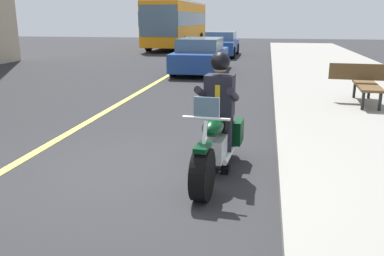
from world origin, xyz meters
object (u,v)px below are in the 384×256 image
object	(u,v)px
motorcycle_main	(216,145)
car_silver	(201,56)
rider_main	(219,102)
bench_sidewalk	(367,80)
bus_near	(177,22)
car_dark	(221,44)

from	to	relation	value
motorcycle_main	car_silver	world-z (taller)	car_silver
rider_main	bench_sidewalk	distance (m)	5.72
bus_near	car_dark	bearing A→B (deg)	33.39
bus_near	bench_sidewalk	bearing A→B (deg)	24.74
car_silver	car_dark	size ratio (longest dim) A/B	1.00
car_silver	motorcycle_main	bearing A→B (deg)	10.31
rider_main	car_silver	size ratio (longest dim) A/B	0.38
car_silver	car_dark	bearing A→B (deg)	-179.77
motorcycle_main	rider_main	size ratio (longest dim) A/B	1.28
rider_main	bench_sidewalk	bearing A→B (deg)	147.31
bench_sidewalk	rider_main	bearing A→B (deg)	-32.69
car_dark	bench_sidewalk	xyz separation A→B (m)	(13.72, 5.14, 0.02)
rider_main	car_dark	bearing A→B (deg)	-173.66
car_dark	bench_sidewalk	bearing A→B (deg)	20.54
rider_main	bench_sidewalk	size ratio (longest dim) A/B	0.95
motorcycle_main	rider_main	distance (m)	0.61
rider_main	bench_sidewalk	world-z (taller)	rider_main
motorcycle_main	bus_near	size ratio (longest dim) A/B	0.20
car_silver	bench_sidewalk	xyz separation A→B (m)	(6.09, 5.11, 0.02)
rider_main	bus_near	size ratio (longest dim) A/B	0.16
bus_near	car_dark	world-z (taller)	bus_near
car_dark	rider_main	bearing A→B (deg)	6.34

